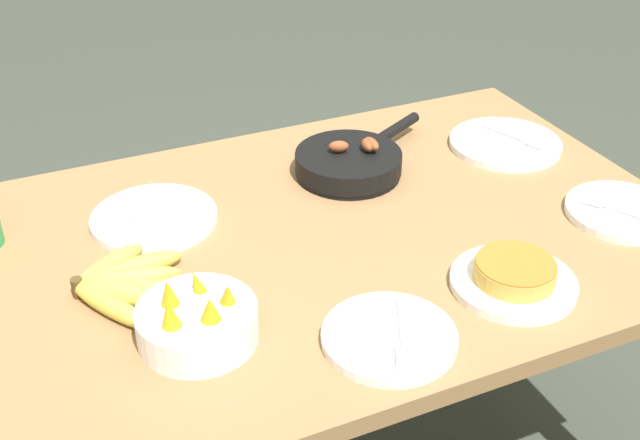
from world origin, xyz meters
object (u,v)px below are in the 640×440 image
at_px(skillet, 350,162).
at_px(empty_plate_far_right, 154,218).
at_px(fruit_bowl_mango, 197,321).
at_px(empty_plate_mid_edge, 389,337).
at_px(frittata_plate_center, 514,277).
at_px(banana_bunch, 122,283).
at_px(empty_plate_near_front, 622,212).
at_px(empty_plate_far_left, 505,144).

xyz_separation_m(skillet, empty_plate_far_right, (-0.43, -0.02, -0.02)).
distance_m(skillet, fruit_bowl_mango, 0.59).
distance_m(skillet, empty_plate_mid_edge, 0.55).
xyz_separation_m(frittata_plate_center, empty_plate_mid_edge, (-0.26, -0.04, -0.01)).
distance_m(banana_bunch, fruit_bowl_mango, 0.19).
bearing_deg(fruit_bowl_mango, empty_plate_near_front, 1.01).
relative_size(banana_bunch, frittata_plate_center, 1.18).
xyz_separation_m(empty_plate_mid_edge, fruit_bowl_mango, (-0.27, 0.13, 0.03)).
xyz_separation_m(banana_bunch, empty_plate_mid_edge, (0.35, -0.30, -0.01)).
distance_m(banana_bunch, empty_plate_near_front, 0.96).
distance_m(frittata_plate_center, fruit_bowl_mango, 0.54).
bearing_deg(banana_bunch, empty_plate_near_front, -9.05).
bearing_deg(empty_plate_far_left, banana_bunch, -168.35).
bearing_deg(empty_plate_far_right, frittata_plate_center, -41.75).
bearing_deg(banana_bunch, skillet, 22.24).
bearing_deg(skillet, frittata_plate_center, -108.73).
height_order(frittata_plate_center, empty_plate_mid_edge, frittata_plate_center).
xyz_separation_m(banana_bunch, frittata_plate_center, (0.62, -0.26, 0.00)).
bearing_deg(skillet, fruit_bowl_mango, -167.91).
bearing_deg(empty_plate_near_front, skillet, 138.19).
bearing_deg(empty_plate_near_front, fruit_bowl_mango, -178.99).
height_order(empty_plate_near_front, empty_plate_far_left, same).
distance_m(empty_plate_near_front, empty_plate_far_right, 0.91).
xyz_separation_m(banana_bunch, fruit_bowl_mango, (0.08, -0.17, 0.01)).
height_order(banana_bunch, empty_plate_near_front, banana_bunch).
height_order(banana_bunch, empty_plate_far_left, banana_bunch).
relative_size(empty_plate_near_front, empty_plate_far_right, 0.90).
distance_m(banana_bunch, empty_plate_mid_edge, 0.46).
bearing_deg(skillet, empty_plate_far_right, 154.19).
xyz_separation_m(frittata_plate_center, empty_plate_near_front, (0.33, 0.11, -0.01)).
distance_m(empty_plate_far_right, empty_plate_mid_edge, 0.55).
xyz_separation_m(empty_plate_far_left, empty_plate_far_right, (-0.81, 0.01, 0.00)).
xyz_separation_m(frittata_plate_center, empty_plate_far_right, (-0.51, 0.46, -0.01)).
bearing_deg(empty_plate_mid_edge, empty_plate_far_left, 40.90).
distance_m(banana_bunch, skillet, 0.58).
bearing_deg(banana_bunch, frittata_plate_center, -22.61).
height_order(empty_plate_far_right, fruit_bowl_mango, fruit_bowl_mango).
bearing_deg(empty_plate_far_right, empty_plate_near_front, -22.58).
height_order(skillet, empty_plate_mid_edge, skillet).
bearing_deg(empty_plate_far_left, fruit_bowl_mango, -156.86).
relative_size(banana_bunch, empty_plate_mid_edge, 1.19).
bearing_deg(empty_plate_far_left, frittata_plate_center, -123.70).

